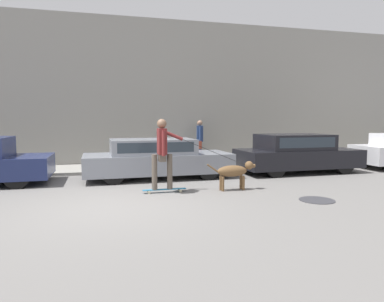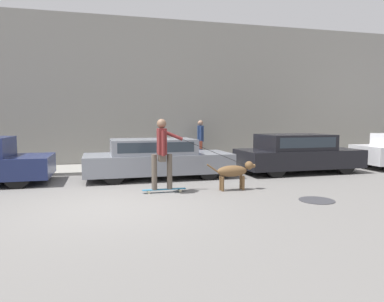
# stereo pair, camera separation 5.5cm
# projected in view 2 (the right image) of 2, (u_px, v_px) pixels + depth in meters

# --- Properties ---
(ground_plane) EXTENTS (36.00, 36.00, 0.00)m
(ground_plane) POSITION_uv_depth(u_px,v_px,m) (109.00, 207.00, 7.03)
(ground_plane) COLOR slate
(back_wall) EXTENTS (32.00, 0.30, 5.71)m
(back_wall) POSITION_uv_depth(u_px,v_px,m) (107.00, 92.00, 13.17)
(back_wall) COLOR gray
(back_wall) RESTS_ON ground_plane
(sidewalk_curb) EXTENTS (30.00, 2.13, 0.10)m
(sidewalk_curb) POSITION_uv_depth(u_px,v_px,m) (109.00, 168.00, 12.22)
(sidewalk_curb) COLOR gray
(sidewalk_curb) RESTS_ON ground_plane
(parked_car_1) EXTENTS (4.47, 1.84, 1.20)m
(parked_car_1) POSITION_uv_depth(u_px,v_px,m) (157.00, 159.00, 10.46)
(parked_car_1) COLOR black
(parked_car_1) RESTS_ON ground_plane
(parked_car_2) EXTENTS (4.12, 1.89, 1.30)m
(parked_car_2) POSITION_uv_depth(u_px,v_px,m) (297.00, 154.00, 11.58)
(parked_car_2) COLOR black
(parked_car_2) RESTS_ON ground_plane
(dog) EXTENTS (1.29, 0.30, 0.73)m
(dog) POSITION_uv_depth(u_px,v_px,m) (234.00, 171.00, 8.66)
(dog) COLOR brown
(dog) RESTS_ON ground_plane
(skateboarder) EXTENTS (2.72, 0.55, 1.80)m
(skateboarder) POSITION_uv_depth(u_px,v_px,m) (162.00, 150.00, 8.30)
(skateboarder) COLOR beige
(skateboarder) RESTS_ON ground_plane
(pedestrian_with_bag) EXTENTS (0.31, 0.75, 1.67)m
(pedestrian_with_bag) POSITION_uv_depth(u_px,v_px,m) (200.00, 140.00, 13.39)
(pedestrian_with_bag) COLOR #3D4760
(pedestrian_with_bag) RESTS_ON sidewalk_curb
(manhole_cover) EXTENTS (0.77, 0.77, 0.01)m
(manhole_cover) POSITION_uv_depth(u_px,v_px,m) (317.00, 200.00, 7.56)
(manhole_cover) COLOR #38383D
(manhole_cover) RESTS_ON ground_plane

